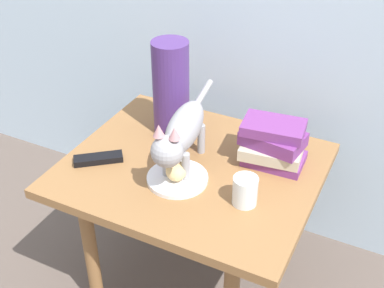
{
  "coord_description": "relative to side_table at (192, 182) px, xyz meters",
  "views": [
    {
      "loc": [
        0.55,
        -1.11,
        1.43
      ],
      "look_at": [
        0.0,
        0.0,
        0.59
      ],
      "focal_mm": 47.22,
      "sensor_mm": 36.0,
      "label": 1
    }
  ],
  "objects": [
    {
      "name": "ground_plane",
      "position": [
        0.0,
        0.0,
        -0.44
      ],
      "size": [
        6.0,
        6.0,
        0.0
      ],
      "primitive_type": "plane",
      "color": "brown"
    },
    {
      "name": "side_table",
      "position": [
        0.0,
        0.0,
        0.0
      ],
      "size": [
        0.76,
        0.64,
        0.51
      ],
      "color": "olive",
      "rests_on": "ground"
    },
    {
      "name": "plate",
      "position": [
        -0.01,
        -0.08,
        0.07
      ],
      "size": [
        0.18,
        0.18,
        0.01
      ],
      "primitive_type": "cylinder",
      "color": "white",
      "rests_on": "side_table"
    },
    {
      "name": "bread_roll",
      "position": [
        -0.01,
        -0.09,
        0.1
      ],
      "size": [
        0.09,
        0.1,
        0.05
      ],
      "primitive_type": "ellipsoid",
      "rotation": [
        0.0,
        0.0,
        2.09
      ],
      "color": "#E0BC7A",
      "rests_on": "plate"
    },
    {
      "name": "cat",
      "position": [
        -0.02,
        -0.03,
        0.2
      ],
      "size": [
        0.13,
        0.48,
        0.23
      ],
      "color": "#99999E",
      "rests_on": "side_table"
    },
    {
      "name": "book_stack",
      "position": [
        0.21,
        0.13,
        0.13
      ],
      "size": [
        0.2,
        0.15,
        0.14
      ],
      "color": "#72337A",
      "rests_on": "side_table"
    },
    {
      "name": "green_vase",
      "position": [
        -0.15,
        0.15,
        0.22
      ],
      "size": [
        0.12,
        0.12,
        0.32
      ],
      "primitive_type": "cylinder",
      "color": "#4C2D72",
      "rests_on": "side_table"
    },
    {
      "name": "candle_jar",
      "position": [
        0.21,
        -0.09,
        0.1
      ],
      "size": [
        0.07,
        0.07,
        0.08
      ],
      "color": "silver",
      "rests_on": "side_table"
    },
    {
      "name": "tv_remote",
      "position": [
        -0.27,
        -0.11,
        0.08
      ],
      "size": [
        0.15,
        0.13,
        0.02
      ],
      "primitive_type": "cube",
      "rotation": [
        0.0,
        0.0,
        0.67
      ],
      "color": "black",
      "rests_on": "side_table"
    }
  ]
}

